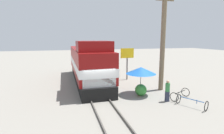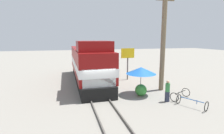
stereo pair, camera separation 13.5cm
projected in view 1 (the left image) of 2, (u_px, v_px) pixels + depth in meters
The scene contains 11 objects.
ground_plane at pixel (98, 97), 14.57m from camera, with size 120.00×120.00×0.00m, color gray.
rail_near at pixel (89, 97), 14.37m from camera, with size 0.08×34.63×0.15m, color #4C4742.
rail_far at pixel (106, 96), 14.75m from camera, with size 0.08×34.63×0.15m, color #4C4742.
locomotive at pixel (88, 64), 19.22m from camera, with size 3.17×13.46×4.64m.
utility_pole at pixel (163, 40), 15.99m from camera, with size 1.80×0.44×9.33m.
vendor_umbrella at pixel (141, 70), 15.02m from camera, with size 2.57×2.57×2.43m.
billboard_sign at pixel (127, 56), 20.44m from camera, with size 1.60×0.12×3.72m.
shrub_cluster at pixel (141, 90), 14.94m from camera, with size 1.00×1.00×1.00m, color #388C38.
person_bystander at pixel (167, 90), 13.48m from camera, with size 0.34×0.34×1.71m.
bicycle at pixel (180, 94), 14.16m from camera, with size 2.06×1.52×0.73m.
bicycle_spare at pixel (192, 102), 12.47m from camera, with size 1.56×2.12×0.71m.
Camera 1 is at (-2.61, -13.76, 4.89)m, focal length 28.00 mm.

